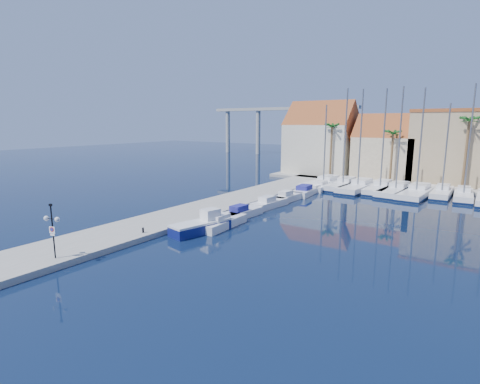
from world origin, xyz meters
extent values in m
plane|color=black|center=(0.00, 0.00, 0.00)|extent=(260.00, 260.00, 0.00)
cube|color=gray|center=(-9.00, 13.50, 0.25)|extent=(6.00, 77.00, 0.50)
cube|color=gray|center=(10.00, 48.00, 0.25)|extent=(54.00, 16.00, 0.50)
cylinder|color=black|center=(-7.15, -6.76, 2.49)|extent=(0.10, 0.10, 3.98)
cylinder|color=black|center=(-7.39, -6.82, 3.38)|extent=(0.49, 0.17, 0.05)
cylinder|color=black|center=(-6.91, -6.70, 3.38)|extent=(0.49, 0.17, 0.05)
sphere|color=white|center=(-7.64, -6.89, 3.38)|extent=(0.36, 0.36, 0.36)
sphere|color=white|center=(-6.67, -6.64, 3.38)|extent=(0.36, 0.36, 0.36)
cube|color=black|center=(-7.15, -6.76, 4.38)|extent=(0.24, 0.17, 0.16)
cube|color=white|center=(-7.14, -6.82, 2.59)|extent=(0.49, 0.15, 0.50)
cylinder|color=red|center=(-7.13, -6.84, 2.64)|extent=(0.33, 0.10, 0.34)
cylinder|color=#1933A5|center=(-7.13, -6.85, 2.64)|extent=(0.23, 0.07, 0.24)
cube|color=white|center=(-7.14, -6.82, 2.24)|extent=(0.39, 0.13, 0.14)
cylinder|color=black|center=(-6.91, 1.02, 0.72)|extent=(0.18, 0.18, 0.44)
cube|color=navy|center=(-3.89, 5.18, 0.44)|extent=(3.17, 6.12, 0.88)
cube|color=white|center=(-3.89, 5.18, 0.97)|extent=(3.17, 6.12, 0.19)
cube|color=white|center=(-3.63, 6.32, 1.51)|extent=(1.57, 1.80, 1.07)
cube|color=white|center=(-3.35, 7.77, 0.40)|extent=(2.25, 6.13, 0.80)
cube|color=white|center=(-3.32, 7.17, 1.10)|extent=(1.46, 2.18, 0.60)
cube|color=white|center=(-3.96, 12.04, 0.40)|extent=(2.09, 5.42, 0.80)
cube|color=navy|center=(-4.00, 11.51, 1.10)|extent=(1.33, 1.94, 0.60)
cube|color=white|center=(-4.00, 17.92, 0.40)|extent=(2.22, 5.72, 0.80)
cube|color=white|center=(-4.04, 17.36, 1.10)|extent=(1.40, 2.05, 0.60)
cube|color=white|center=(-3.93, 22.36, 0.40)|extent=(2.01, 5.24, 0.80)
cube|color=white|center=(-3.96, 21.84, 1.10)|extent=(1.28, 1.88, 0.60)
cube|color=white|center=(-3.97, 27.93, 0.40)|extent=(2.88, 7.21, 0.80)
cube|color=navy|center=(-3.91, 27.23, 1.10)|extent=(1.79, 2.60, 0.60)
cube|color=white|center=(-3.54, 32.73, 0.40)|extent=(2.18, 6.44, 0.80)
cube|color=white|center=(-3.53, 32.09, 1.10)|extent=(1.48, 2.27, 0.60)
cube|color=white|center=(-3.90, 37.04, 0.40)|extent=(2.03, 5.37, 0.80)
cube|color=white|center=(-3.86, 36.52, 1.10)|extent=(1.30, 1.92, 0.60)
cube|color=white|center=(-4.23, 35.58, 0.50)|extent=(3.94, 11.85, 1.00)
cube|color=#0C193C|center=(-4.23, 35.58, 0.18)|extent=(4.00, 11.91, 0.28)
cube|color=white|center=(-4.14, 36.74, 1.30)|extent=(2.39, 3.65, 0.60)
cylinder|color=slate|center=(-4.28, 35.00, 6.80)|extent=(0.20, 0.20, 11.60)
cube|color=white|center=(-1.15, 35.57, 0.50)|extent=(3.00, 10.40, 1.00)
cube|color=#0C193C|center=(-1.15, 35.57, 0.18)|extent=(3.06, 10.46, 0.28)
cube|color=white|center=(-1.11, 36.60, 1.30)|extent=(1.97, 3.15, 0.60)
cylinder|color=slate|center=(-1.16, 35.05, 7.94)|extent=(0.20, 0.20, 13.88)
cube|color=white|center=(1.27, 35.19, 0.50)|extent=(3.52, 11.58, 1.00)
cube|color=#0C193C|center=(1.27, 35.19, 0.18)|extent=(3.58, 11.64, 0.28)
cube|color=white|center=(1.32, 36.33, 1.30)|extent=(2.24, 3.53, 0.60)
cylinder|color=slate|center=(1.24, 34.62, 7.82)|extent=(0.20, 0.20, 13.63)
cube|color=white|center=(4.26, 35.86, 0.50)|extent=(2.88, 10.51, 1.00)
cube|color=#0C193C|center=(4.26, 35.86, 0.18)|extent=(2.94, 10.57, 0.28)
cube|color=white|center=(4.24, 36.91, 1.30)|extent=(1.95, 3.17, 0.60)
cylinder|color=slate|center=(4.27, 35.34, 7.80)|extent=(0.20, 0.20, 13.61)
cube|color=white|center=(6.59, 35.24, 0.50)|extent=(3.67, 11.18, 1.00)
cube|color=#0C193C|center=(6.59, 35.24, 0.18)|extent=(3.74, 11.24, 0.28)
cube|color=white|center=(6.67, 36.34, 1.30)|extent=(2.24, 3.44, 0.60)
cylinder|color=slate|center=(6.55, 34.70, 7.86)|extent=(0.20, 0.20, 13.72)
cube|color=white|center=(9.25, 35.20, 0.50)|extent=(3.65, 11.78, 1.00)
cube|color=#0C193C|center=(9.25, 35.20, 0.18)|extent=(3.71, 11.85, 0.28)
cube|color=white|center=(9.31, 36.36, 1.30)|extent=(2.30, 3.60, 0.60)
cylinder|color=slate|center=(9.22, 34.62, 7.71)|extent=(0.20, 0.20, 13.42)
cube|color=white|center=(12.08, 36.79, 0.50)|extent=(2.31, 8.45, 1.00)
cube|color=#0C193C|center=(12.08, 36.79, 0.18)|extent=(2.37, 8.51, 0.28)
cube|color=white|center=(12.07, 37.63, 1.30)|extent=(1.57, 2.55, 0.60)
cylinder|color=slate|center=(12.08, 36.37, 6.73)|extent=(0.20, 0.20, 11.46)
cube|color=white|center=(14.64, 36.32, 0.50)|extent=(2.76, 8.48, 1.00)
cube|color=#0C193C|center=(14.64, 36.32, 0.18)|extent=(2.82, 8.55, 0.28)
cube|color=white|center=(14.58, 37.16, 1.30)|extent=(1.69, 2.61, 0.60)
cylinder|color=slate|center=(14.66, 35.91, 7.87)|extent=(0.20, 0.20, 13.73)
cube|color=beige|center=(-10.00, 47.00, 5.00)|extent=(12.00, 9.00, 9.00)
cube|color=brown|center=(-10.00, 47.00, 9.50)|extent=(12.30, 9.00, 9.00)
cube|color=tan|center=(2.00, 47.00, 4.00)|extent=(10.00, 8.00, 7.00)
cube|color=brown|center=(2.00, 47.00, 7.50)|extent=(10.30, 8.00, 8.00)
cube|color=tan|center=(13.00, 48.00, 6.00)|extent=(14.00, 10.00, 11.00)
cube|color=brown|center=(13.00, 48.00, 11.75)|extent=(14.20, 10.20, 0.50)
cylinder|color=brown|center=(-6.00, 42.00, 5.00)|extent=(0.36, 0.36, 9.00)
sphere|color=#18541B|center=(-6.00, 42.00, 9.35)|extent=(2.60, 2.60, 2.60)
cylinder|color=brown|center=(4.00, 42.00, 4.50)|extent=(0.36, 0.36, 8.00)
sphere|color=#18541B|center=(4.00, 42.00, 8.35)|extent=(2.60, 2.60, 2.60)
cylinder|color=brown|center=(14.00, 42.00, 5.50)|extent=(0.36, 0.36, 10.00)
sphere|color=#18541B|center=(14.00, 42.00, 10.35)|extent=(2.60, 2.60, 2.60)
cube|color=#9E9E99|center=(-38.00, 82.00, 14.00)|extent=(48.00, 2.20, 0.90)
cylinder|color=#9E9E99|center=(-58.00, 82.00, 7.00)|extent=(1.40, 1.40, 14.00)
cylinder|color=#9E9E99|center=(-46.00, 82.00, 7.00)|extent=(1.40, 1.40, 14.00)
cylinder|color=#9E9E99|center=(-34.00, 82.00, 7.00)|extent=(1.40, 1.40, 14.00)
cylinder|color=#9E9E99|center=(-22.00, 82.00, 7.00)|extent=(1.40, 1.40, 14.00)
camera|label=1|loc=(18.09, -19.98, 10.03)|focal=28.00mm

